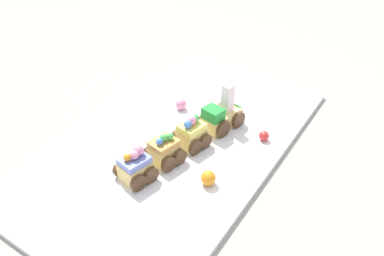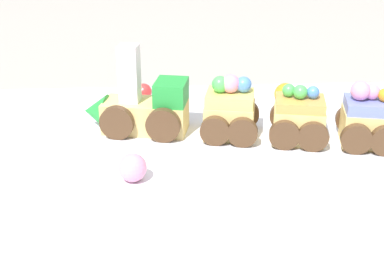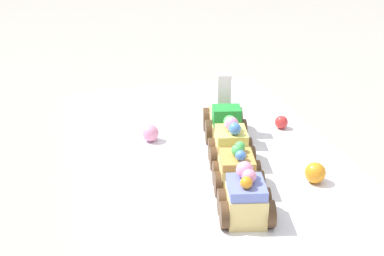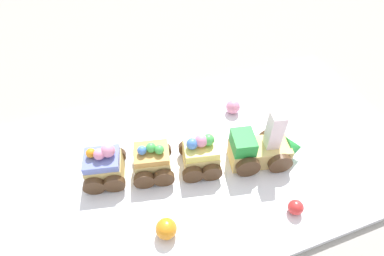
{
  "view_description": "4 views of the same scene",
  "coord_description": "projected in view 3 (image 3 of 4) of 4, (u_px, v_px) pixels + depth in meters",
  "views": [
    {
      "loc": [
        -0.54,
        -0.37,
        0.51
      ],
      "look_at": [
        -0.02,
        -0.03,
        0.07
      ],
      "focal_mm": 35.0,
      "sensor_mm": 36.0,
      "label": 1
    },
    {
      "loc": [
        0.08,
        0.54,
        0.26
      ],
      "look_at": [
        0.04,
        -0.02,
        0.02
      ],
      "focal_mm": 50.0,
      "sensor_mm": 36.0,
      "label": 2
    },
    {
      "loc": [
        -0.67,
        0.22,
        0.38
      ],
      "look_at": [
        0.02,
        0.04,
        0.07
      ],
      "focal_mm": 50.0,
      "sensor_mm": 36.0,
      "label": 3
    },
    {
      "loc": [
        -0.11,
        -0.3,
        0.42
      ],
      "look_at": [
        0.0,
        0.04,
        0.05
      ],
      "focal_mm": 28.0,
      "sensor_mm": 36.0,
      "label": 4
    }
  ],
  "objects": [
    {
      "name": "ground_plane",
      "position": [
        219.0,
        171.0,
        0.8
      ],
      "size": [
        10.0,
        10.0,
        0.0
      ],
      "primitive_type": "plane",
      "color": "gray"
    },
    {
      "name": "display_board",
      "position": [
        219.0,
        167.0,
        0.8
      ],
      "size": [
        0.75,
        0.39,
        0.01
      ],
      "primitive_type": "cube",
      "color": "white",
      "rests_on": "ground_plane"
    },
    {
      "name": "cake_train_locomotive",
      "position": [
        224.0,
        119.0,
        0.88
      ],
      "size": [
        0.13,
        0.08,
        0.1
      ],
      "rotation": [
        0.0,
        0.0,
        -0.21
      ],
      "color": "#E5C675",
      "rests_on": "display_board"
    },
    {
      "name": "cake_car_lemon",
      "position": [
        231.0,
        146.0,
        0.79
      ],
      "size": [
        0.08,
        0.08,
        0.07
      ],
      "rotation": [
        0.0,
        0.0,
        -0.21
      ],
      "color": "#E5C675",
      "rests_on": "display_board"
    },
    {
      "name": "cake_car_caramel",
      "position": [
        238.0,
        173.0,
        0.72
      ],
      "size": [
        0.08,
        0.08,
        0.07
      ],
      "rotation": [
        0.0,
        0.0,
        -0.21
      ],
      "color": "#E5C675",
      "rests_on": "display_board"
    },
    {
      "name": "cake_car_blueberry",
      "position": [
        246.0,
        200.0,
        0.65
      ],
      "size": [
        0.08,
        0.08,
        0.07
      ],
      "rotation": [
        0.0,
        0.0,
        -0.21
      ],
      "color": "#E5C675",
      "rests_on": "display_board"
    },
    {
      "name": "gumball_pink",
      "position": [
        150.0,
        133.0,
        0.86
      ],
      "size": [
        0.03,
        0.03,
        0.03
      ],
      "primitive_type": "sphere",
      "color": "pink",
      "rests_on": "display_board"
    },
    {
      "name": "gumball_red",
      "position": [
        281.0,
        122.0,
        0.91
      ],
      "size": [
        0.02,
        0.02,
        0.02
      ],
      "primitive_type": "sphere",
      "color": "red",
      "rests_on": "display_board"
    },
    {
      "name": "gumball_orange",
      "position": [
        315.0,
        173.0,
        0.74
      ],
      "size": [
        0.03,
        0.03,
        0.03
      ],
      "primitive_type": "sphere",
      "color": "orange",
      "rests_on": "display_board"
    }
  ]
}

